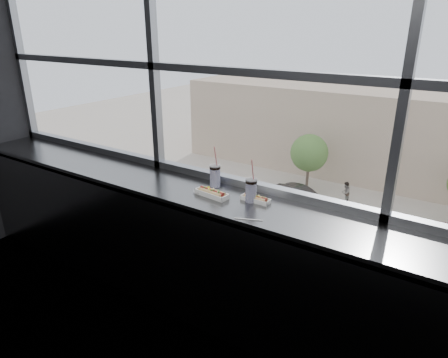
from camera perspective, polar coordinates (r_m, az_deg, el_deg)
The scene contains 19 objects.
wall_back_lower at distance 3.44m, azimuth 4.08°, elevation -9.92°, with size 6.00×6.00×0.00m, color black.
window_glass at distance 2.96m, azimuth 5.21°, elevation 20.68°, with size 6.00×6.00×0.00m, color silver.
window_mullions at distance 2.95m, azimuth 5.01°, elevation 20.69°, with size 6.00×0.08×2.40m, color gray, non-canonical shape.
counter at distance 2.98m, azimuth 1.73°, elevation -3.64°, with size 6.00×0.55×0.06m, color slate.
counter_fascia at distance 3.06m, azimuth -0.98°, elevation -14.22°, with size 6.00×0.04×1.04m, color slate.
hotdog_tray_left at distance 3.03m, azimuth -1.77°, elevation -2.01°, with size 0.28×0.12×0.07m.
hotdog_tray_right at distance 2.96m, azimuth 4.53°, elevation -2.81°, with size 0.23×0.08×0.06m.
soda_cup_left at distance 3.20m, azimuth -1.29°, elevation 0.63°, with size 0.09×0.09×0.34m.
soda_cup_right at distance 2.93m, azimuth 3.90°, elevation -1.45°, with size 0.09×0.09×0.33m.
loose_straw at distance 2.69m, azimuth 3.52°, elevation -5.77°, with size 0.01×0.01×0.19m, color white.
wrapper at distance 3.10m, azimuth -3.60°, elevation -1.81°, with size 0.10×0.07×0.03m, color silver.
street_asphalt at distance 26.24m, azimuth 25.95°, elevation -11.73°, with size 80.00×10.00×0.06m, color black.
far_sidewalk at distance 33.38m, azimuth 28.07°, elevation -5.06°, with size 80.00×6.00×0.04m, color #BFB19F.
car_near_c at distance 22.21m, azimuth 26.16°, elevation -14.48°, with size 6.83×2.84×2.28m, color #A3412F.
car_near_b at distance 23.62m, azimuth 9.20°, elevation -10.64°, with size 5.69×2.37×1.90m, color #3B393A.
car_far_a at distance 31.06m, azimuth 10.84°, elevation -2.30°, with size 6.82×2.84×2.27m, color black.
car_near_a at distance 27.67m, azimuth -7.32°, elevation -5.34°, with size 6.17×2.57×2.06m, color white.
pedestrian_a at distance 33.10m, azimuth 16.99°, elevation -1.57°, with size 0.94×0.70×2.10m, color #66605B.
tree_left at distance 34.20m, azimuth 12.08°, elevation 3.65°, with size 3.16×3.16×4.94m.
Camera 1 is at (1.41, -1.09, 2.32)m, focal length 32.00 mm.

